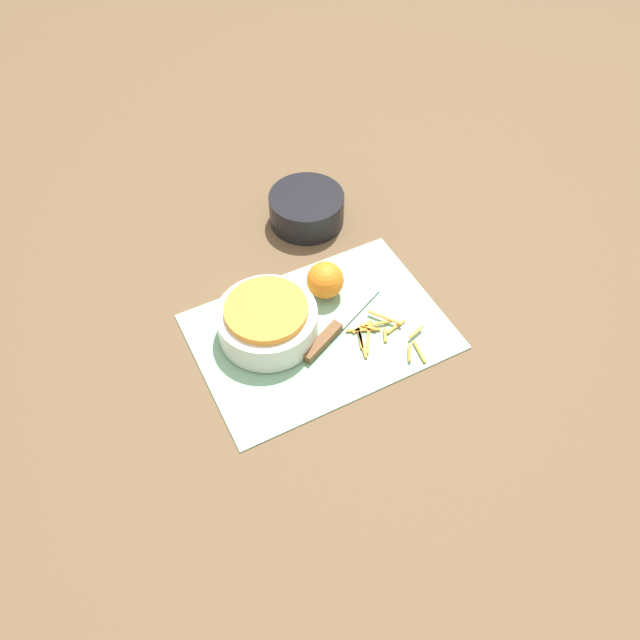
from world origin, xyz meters
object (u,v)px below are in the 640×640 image
at_px(bowl_dark, 307,209).
at_px(orange_left, 325,280).
at_px(bowl_speckled, 267,320).
at_px(knife, 330,334).

relative_size(bowl_dark, orange_left, 2.22).
height_order(bowl_speckled, knife, bowl_speckled).
distance_m(bowl_speckled, orange_left, 0.15).
bearing_deg(knife, bowl_dark, 45.76).
distance_m(bowl_speckled, bowl_dark, 0.32).
bearing_deg(knife, bowl_speckled, 123.01).
relative_size(bowl_speckled, bowl_dark, 1.15).
bearing_deg(bowl_speckled, orange_left, 15.44).
xyz_separation_m(bowl_speckled, knife, (0.10, -0.06, -0.03)).
relative_size(bowl_speckled, orange_left, 2.55).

